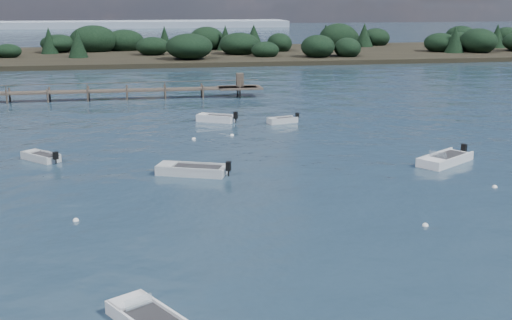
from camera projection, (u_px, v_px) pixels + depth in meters
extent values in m
plane|color=#182A38|center=(197.00, 84.00, 85.62)|extent=(400.00, 400.00, 0.00)
cube|color=silver|center=(216.00, 120.00, 59.54)|extent=(3.67, 2.86, 0.80)
cube|color=silver|center=(203.00, 115.00, 59.83)|extent=(1.32, 1.48, 0.16)
cube|color=#262629|center=(219.00, 117.00, 59.37)|extent=(2.58, 2.09, 0.14)
cube|color=silver|center=(213.00, 117.00, 58.86)|extent=(3.08, 1.78, 0.16)
cube|color=silver|center=(218.00, 114.00, 60.00)|extent=(3.08, 1.78, 0.16)
cube|color=black|center=(236.00, 115.00, 58.79)|extent=(0.47, 0.50, 0.63)
cylinder|color=black|center=(236.00, 121.00, 58.92)|extent=(0.16, 0.16, 0.63)
cube|color=silver|center=(445.00, 162.00, 44.64)|extent=(4.91, 4.13, 0.73)
cube|color=silver|center=(432.00, 160.00, 43.31)|extent=(1.84, 1.97, 0.15)
cube|color=#262629|center=(448.00, 156.00, 44.81)|extent=(3.46, 2.99, 0.13)
cube|color=silver|center=(456.00, 158.00, 43.96)|extent=(3.98, 2.76, 0.15)
cube|color=silver|center=(435.00, 154.00, 45.11)|extent=(3.98, 2.76, 0.15)
cube|color=black|center=(464.00, 148.00, 46.26)|extent=(0.44, 0.46, 0.58)
cylinder|color=black|center=(463.00, 155.00, 46.38)|extent=(0.15, 0.15, 0.58)
cube|color=silver|center=(438.00, 155.00, 43.76)|extent=(0.86, 1.15, 0.44)
cube|color=#B2B8BA|center=(282.00, 122.00, 58.96)|extent=(2.93, 1.79, 0.64)
cube|color=#B2B8BA|center=(272.00, 119.00, 58.43)|extent=(0.90, 1.12, 0.13)
cube|color=#262629|center=(284.00, 118.00, 58.97)|extent=(2.03, 1.34, 0.11)
cube|color=#B2B8BA|center=(285.00, 119.00, 58.44)|extent=(2.66, 0.84, 0.13)
cube|color=#B2B8BA|center=(280.00, 117.00, 59.29)|extent=(2.66, 0.84, 0.13)
cube|color=black|center=(297.00, 115.00, 59.50)|extent=(0.33, 0.37, 0.50)
cylinder|color=black|center=(297.00, 120.00, 59.61)|extent=(0.11, 0.11, 0.50)
cube|color=silver|center=(130.00, 301.00, 23.42)|extent=(1.67, 1.53, 0.12)
cube|color=silver|center=(169.00, 310.00, 22.72)|extent=(2.15, 3.58, 0.12)
cube|color=silver|center=(139.00, 302.00, 22.88)|extent=(1.01, 0.67, 0.37)
cube|color=#B2B8BA|center=(192.00, 173.00, 41.86)|extent=(4.78, 3.23, 0.74)
cube|color=#B2B8BA|center=(167.00, 165.00, 42.08)|extent=(1.56, 1.82, 0.15)
cube|color=#262629|center=(197.00, 168.00, 41.71)|extent=(3.33, 2.38, 0.13)
cube|color=#B2B8BA|center=(188.00, 169.00, 41.00)|extent=(4.20, 1.76, 0.15)
cube|color=#B2B8BA|center=(195.00, 163.00, 42.50)|extent=(4.20, 1.76, 0.15)
cube|color=black|center=(228.00, 166.00, 41.25)|extent=(0.41, 0.45, 0.59)
cylinder|color=black|center=(228.00, 174.00, 41.38)|extent=(0.14, 0.14, 0.59)
cube|color=#B2B8BA|center=(41.00, 159.00, 45.42)|extent=(2.97, 3.04, 0.66)
cube|color=#B2B8BA|center=(31.00, 151.00, 45.98)|extent=(1.30, 1.29, 0.13)
cube|color=#262629|center=(43.00, 155.00, 45.20)|extent=(2.13, 2.17, 0.11)
cube|color=#B2B8BA|center=(34.00, 155.00, 44.89)|extent=(2.17, 2.27, 0.13)
cube|color=#B2B8BA|center=(47.00, 152.00, 45.76)|extent=(2.17, 2.27, 0.13)
cube|color=black|center=(56.00, 156.00, 44.31)|extent=(0.42, 0.41, 0.52)
cylinder|color=black|center=(56.00, 162.00, 44.42)|extent=(0.13, 0.13, 0.52)
sphere|color=white|center=(425.00, 226.00, 32.40)|extent=(0.32, 0.32, 0.32)
sphere|color=white|center=(76.00, 221.00, 33.12)|extent=(0.32, 0.32, 0.32)
sphere|color=white|center=(495.00, 188.00, 38.94)|extent=(0.32, 0.32, 0.32)
sphere|color=white|center=(194.00, 139.00, 52.16)|extent=(0.32, 0.32, 0.32)
sphere|color=white|center=(232.00, 136.00, 53.53)|extent=(0.32, 0.32, 0.32)
cube|color=#4D4339|center=(240.00, 88.00, 74.62)|extent=(5.00, 3.20, 0.18)
cube|color=#4D4339|center=(240.00, 80.00, 74.39)|extent=(0.80, 0.80, 1.60)
cylinder|color=#4D4339|center=(7.00, 100.00, 69.52)|extent=(0.20, 0.20, 2.20)
cylinder|color=#4D4339|center=(10.00, 98.00, 71.15)|extent=(0.20, 0.20, 2.20)
cylinder|color=#4D4339|center=(48.00, 99.00, 70.26)|extent=(0.20, 0.20, 2.20)
cylinder|color=#4D4339|center=(50.00, 97.00, 71.89)|extent=(0.20, 0.20, 2.20)
cylinder|color=#4D4339|center=(88.00, 98.00, 70.99)|extent=(0.20, 0.20, 2.20)
cylinder|color=#4D4339|center=(89.00, 96.00, 72.62)|extent=(0.20, 0.20, 2.20)
cylinder|color=#4D4339|center=(127.00, 97.00, 71.72)|extent=(0.20, 0.20, 2.20)
cylinder|color=#4D4339|center=(127.00, 95.00, 73.36)|extent=(0.20, 0.20, 2.20)
cylinder|color=#4D4339|center=(165.00, 96.00, 72.46)|extent=(0.20, 0.20, 2.20)
cylinder|color=#4D4339|center=(165.00, 94.00, 74.09)|extent=(0.20, 0.20, 2.20)
cylinder|color=#4D4339|center=(203.00, 95.00, 73.19)|extent=(0.20, 0.20, 2.20)
cylinder|color=#4D4339|center=(202.00, 93.00, 74.82)|extent=(0.20, 0.20, 2.20)
cylinder|color=#4D4339|center=(240.00, 94.00, 73.93)|extent=(0.20, 0.20, 2.20)
cylinder|color=#4D4339|center=(238.00, 92.00, 75.56)|extent=(0.20, 0.20, 2.20)
cube|color=black|center=(304.00, 55.00, 128.07)|extent=(190.00, 40.00, 1.60)
ellipsoid|color=black|center=(304.00, 41.00, 127.38)|extent=(180.50, 36.00, 4.40)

